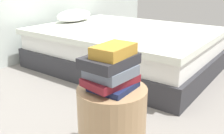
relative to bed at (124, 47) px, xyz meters
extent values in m
cube|color=#2D2D33|center=(0.00, -0.01, -0.12)|extent=(1.52, 2.01, 0.22)
cube|color=white|center=(0.00, -0.01, 0.08)|extent=(1.45, 1.93, 0.18)
cube|color=silver|center=(0.00, -0.01, 0.20)|extent=(1.54, 1.97, 0.06)
ellipsoid|color=white|center=(-0.01, 0.79, 0.31)|extent=(0.56, 0.28, 0.16)
cylinder|color=tan|center=(-1.40, -0.87, -0.02)|extent=(0.39, 0.39, 0.43)
cube|color=#19234C|center=(-1.40, -0.88, 0.21)|extent=(0.23, 0.21, 0.03)
cube|color=maroon|center=(-1.41, -0.88, 0.25)|extent=(0.30, 0.23, 0.04)
cube|color=slate|center=(-1.41, -0.87, 0.30)|extent=(0.24, 0.22, 0.06)
cube|color=#28282D|center=(-1.41, -0.86, 0.35)|extent=(0.29, 0.22, 0.06)
cube|color=#B7842D|center=(-1.40, -0.88, 0.41)|extent=(0.24, 0.16, 0.06)
camera|label=1|loc=(-2.41, -1.62, 0.76)|focal=40.65mm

